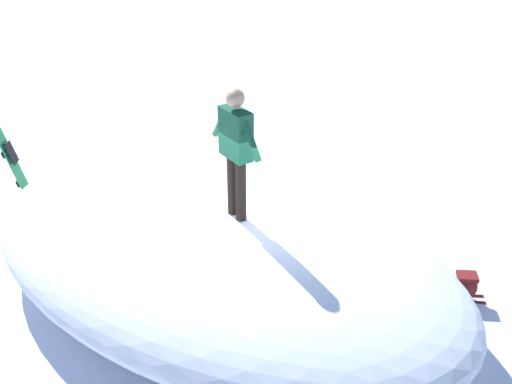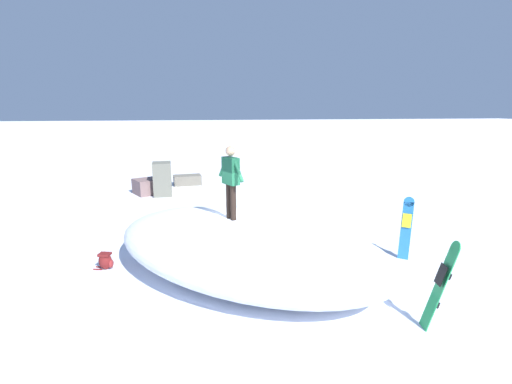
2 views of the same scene
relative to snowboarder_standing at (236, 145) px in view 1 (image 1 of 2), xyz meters
name	(u,v)px [view 1 (image 1 of 2)]	position (x,y,z in m)	size (l,w,h in m)	color
ground	(240,288)	(0.05, 0.18, -2.37)	(240.00, 240.00, 0.00)	white
snow_mound	(214,255)	(-0.31, 0.11, -1.70)	(7.46, 4.47, 1.34)	white
snowboarder_standing	(236,145)	(0.00, 0.00, 0.00)	(0.52, 1.00, 1.77)	black
snowboard_primary_upright	(13,163)	(-3.41, 3.19, -1.49)	(0.52, 0.37, 1.69)	#1E8C47
backpack_near	(465,286)	(3.12, -0.63, -2.15)	(0.52, 0.34, 0.43)	maroon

